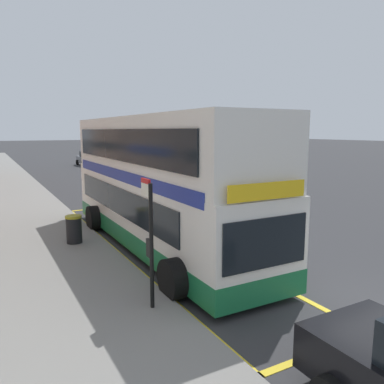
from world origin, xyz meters
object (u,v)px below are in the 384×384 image
object	(u,v)px
double_decker_bus	(157,187)
parked_car_grey_distant	(88,159)
litter_bin	(74,229)
bus_stop_sign	(150,234)

from	to	relation	value
double_decker_bus	parked_car_grey_distant	size ratio (longest dim) A/B	2.72
double_decker_bus	parked_car_grey_distant	distance (m)	32.67
parked_car_grey_distant	litter_bin	xyz separation A→B (m)	(-8.05, -30.86, -0.18)
double_decker_bus	litter_bin	bearing A→B (deg)	152.78
double_decker_bus	litter_bin	size ratio (longest dim) A/B	11.98
double_decker_bus	parked_car_grey_distant	xyz separation A→B (m)	(5.50, 32.18, -1.27)
bus_stop_sign	parked_car_grey_distant	world-z (taller)	bus_stop_sign
bus_stop_sign	litter_bin	distance (m)	5.86
double_decker_bus	bus_stop_sign	size ratio (longest dim) A/B	4.07
double_decker_bus	bus_stop_sign	distance (m)	4.90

